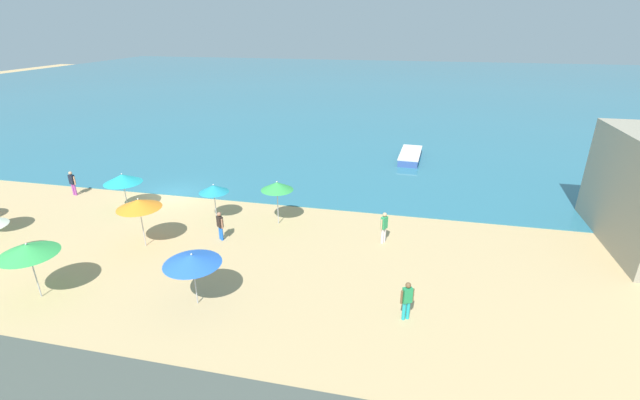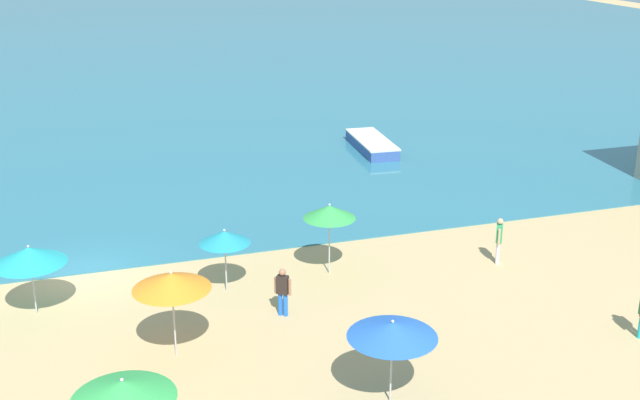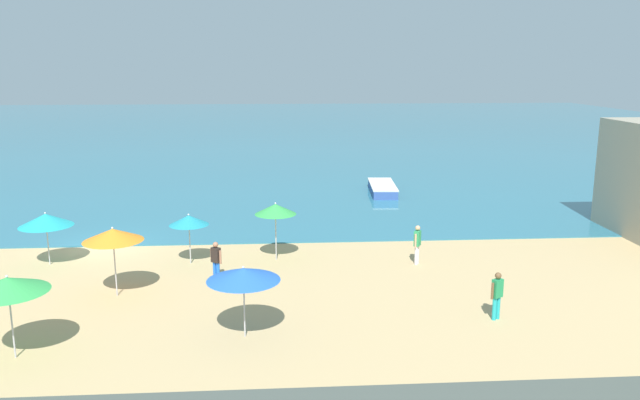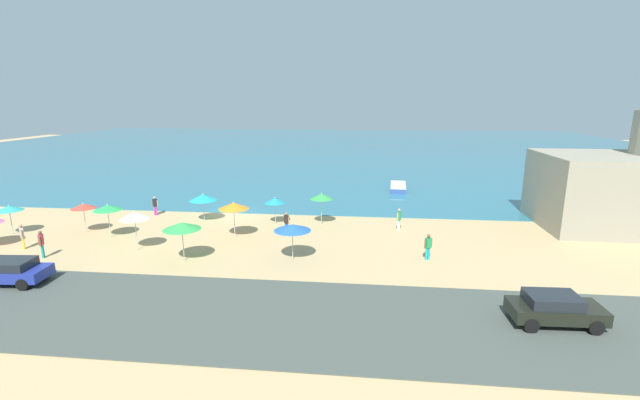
# 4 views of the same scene
# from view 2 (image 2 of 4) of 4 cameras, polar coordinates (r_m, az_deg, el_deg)

# --- Properties ---
(ground_plane) EXTENTS (160.00, 160.00, 0.00)m
(ground_plane) POSITION_cam_2_polar(r_m,az_deg,el_deg) (29.60, -16.33, -5.07)
(ground_plane) COLOR tan
(sea) EXTENTS (150.00, 110.00, 0.05)m
(sea) POSITION_cam_2_polar(r_m,az_deg,el_deg) (82.94, -17.92, 10.40)
(sea) COLOR teal
(sea) RESTS_ON ground_plane
(beach_umbrella_1) EXTENTS (1.71, 1.71, 2.23)m
(beach_umbrella_1) POSITION_cam_2_polar(r_m,az_deg,el_deg) (26.61, -6.80, -2.64)
(beach_umbrella_1) COLOR #B2B2B7
(beach_umbrella_1) RESTS_ON ground_plane
(beach_umbrella_2) EXTENTS (1.83, 1.83, 2.62)m
(beach_umbrella_2) POSITION_cam_2_polar(r_m,az_deg,el_deg) (27.59, 0.68, -0.86)
(beach_umbrella_2) COLOR #B2B2B7
(beach_umbrella_2) RESTS_ON ground_plane
(beach_umbrella_3) EXTENTS (2.32, 2.32, 2.57)m
(beach_umbrella_3) POSITION_cam_2_polar(r_m,az_deg,el_deg) (18.29, -13.85, -12.98)
(beach_umbrella_3) COLOR #B2B2B7
(beach_umbrella_3) RESTS_ON ground_plane
(beach_umbrella_8) EXTENTS (2.27, 2.27, 2.34)m
(beach_umbrella_8) POSITION_cam_2_polar(r_m,az_deg,el_deg) (26.50, -19.97, -3.72)
(beach_umbrella_8) COLOR #B2B2B7
(beach_umbrella_8) RESTS_ON ground_plane
(beach_umbrella_9) EXTENTS (2.21, 2.21, 2.67)m
(beach_umbrella_9) POSITION_cam_2_polar(r_m,az_deg,el_deg) (22.73, -10.52, -5.70)
(beach_umbrella_9) COLOR #B2B2B7
(beach_umbrella_9) RESTS_ON ground_plane
(beach_umbrella_10) EXTENTS (2.33, 2.33, 2.36)m
(beach_umbrella_10) POSITION_cam_2_polar(r_m,az_deg,el_deg) (20.56, 5.17, -9.16)
(beach_umbrella_10) COLOR #B2B2B7
(beach_umbrella_10) RESTS_ON ground_plane
(bather_4) EXTENTS (0.37, 0.50, 1.74)m
(bather_4) POSITION_cam_2_polar(r_m,az_deg,el_deg) (29.62, 12.61, -2.66)
(bather_4) COLOR silver
(bather_4) RESTS_ON ground_plane
(bather_5) EXTENTS (0.47, 0.39, 1.61)m
(bather_5) POSITION_cam_2_polar(r_m,az_deg,el_deg) (25.26, -2.67, -6.38)
(bather_5) COLOR blue
(bather_5) RESTS_ON ground_plane
(skiff_nearshore) EXTENTS (1.96, 5.27, 0.61)m
(skiff_nearshore) POSITION_cam_2_polar(r_m,az_deg,el_deg) (43.27, 3.68, 4.01)
(skiff_nearshore) COLOR #36559B
(skiff_nearshore) RESTS_ON sea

